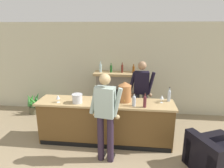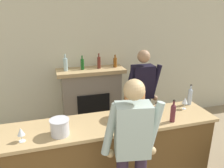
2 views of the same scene
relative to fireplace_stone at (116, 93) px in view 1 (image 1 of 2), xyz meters
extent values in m
cube|color=beige|center=(-0.05, 0.26, 0.70)|extent=(12.00, 0.07, 2.75)
cube|color=brown|center=(-0.11, -1.57, -0.20)|extent=(3.00, 0.60, 0.95)
cube|color=tan|center=(-0.11, -1.57, 0.30)|extent=(3.07, 0.67, 0.04)
cube|color=black|center=(-0.11, -1.88, -0.62)|extent=(2.94, 0.01, 0.10)
cube|color=gray|center=(0.00, 0.01, -0.05)|extent=(1.15, 0.44, 1.25)
cube|color=black|center=(0.00, -0.23, -0.21)|extent=(0.63, 0.02, 0.80)
cube|color=tan|center=(0.00, -0.01, 0.61)|extent=(1.31, 0.52, 0.07)
cylinder|color=#9EBEC3|center=(-0.47, -0.01, 0.77)|extent=(0.08, 0.08, 0.24)
cylinder|color=#9EBEC3|center=(-0.47, -0.01, 0.93)|extent=(0.03, 0.03, 0.08)
cylinder|color=#16511B|center=(-0.16, -0.01, 0.75)|extent=(0.06, 0.06, 0.20)
cylinder|color=#16511B|center=(-0.16, -0.01, 0.89)|extent=(0.03, 0.03, 0.07)
cylinder|color=#5B231C|center=(0.17, -0.01, 0.76)|extent=(0.07, 0.07, 0.22)
cylinder|color=#5B231C|center=(0.17, -0.01, 0.91)|extent=(0.03, 0.03, 0.07)
cylinder|color=brown|center=(0.50, -0.01, 0.74)|extent=(0.07, 0.07, 0.19)
cylinder|color=brown|center=(0.50, -0.01, 0.87)|extent=(0.03, 0.03, 0.06)
cube|color=black|center=(2.11, -2.29, -0.46)|extent=(1.17, 1.12, 0.42)
cube|color=black|center=(1.78, -2.45, -0.32)|extent=(0.51, 0.81, 0.72)
cube|color=black|center=(1.98, -2.02, -0.39)|extent=(0.91, 0.57, 0.56)
cylinder|color=brown|center=(-2.56, -0.27, -0.55)|extent=(0.27, 0.27, 0.24)
cylinder|color=#332319|center=(-2.56, -0.27, -0.45)|extent=(0.24, 0.24, 0.02)
cone|color=#387E3C|center=(-2.43, -0.27, -0.21)|extent=(0.12, 0.31, 0.42)
cone|color=green|center=(-2.48, -0.15, -0.20)|extent=(0.38, 0.29, 0.46)
cone|color=#288728|center=(-2.63, -0.20, -0.24)|extent=(0.25, 0.25, 0.36)
cone|color=#387B34|center=(-2.65, -0.33, -0.23)|extent=(0.23, 0.27, 0.38)
cone|color=#31802A|center=(-2.49, -0.40, -0.20)|extent=(0.38, 0.28, 0.45)
cylinder|color=#2B1F2F|center=(0.10, -2.28, -0.19)|extent=(0.13, 0.13, 0.97)
cube|color=black|center=(0.11, -2.21, -0.64)|extent=(0.14, 0.25, 0.07)
cylinder|color=#2B1F2F|center=(-0.10, -2.25, -0.19)|extent=(0.13, 0.13, 0.97)
cube|color=black|center=(-0.09, -2.18, -0.64)|extent=(0.14, 0.25, 0.07)
cube|color=#90A29A|center=(0.00, -2.26, 0.58)|extent=(0.39, 0.28, 0.58)
cylinder|color=#90A29A|center=(0.23, -2.28, 0.59)|extent=(0.20, 0.08, 0.57)
sphere|color=tan|center=(0.23, -2.26, 0.29)|extent=(0.09, 0.09, 0.09)
cylinder|color=#90A29A|center=(-0.22, -2.20, 0.59)|extent=(0.20, 0.08, 0.57)
sphere|color=tan|center=(-0.22, -2.18, 0.29)|extent=(0.09, 0.09, 0.09)
sphere|color=tan|center=(0.00, -2.26, 1.02)|extent=(0.21, 0.21, 0.21)
cylinder|color=#383D4A|center=(0.61, -0.90, -0.17)|extent=(0.13, 0.13, 1.00)
cube|color=black|center=(0.61, -0.97, -0.64)|extent=(0.10, 0.24, 0.07)
cylinder|color=#383D4A|center=(0.81, -0.90, -0.17)|extent=(0.13, 0.13, 1.00)
cube|color=black|center=(0.81, -0.97, -0.64)|extent=(0.10, 0.24, 0.07)
cube|color=black|center=(0.71, -0.90, 0.60)|extent=(0.36, 0.22, 0.55)
cylinder|color=black|center=(0.48, -0.91, 0.60)|extent=(0.20, 0.08, 0.57)
sphere|color=#946F50|center=(0.48, -0.93, 0.30)|extent=(0.09, 0.09, 0.09)
cylinder|color=black|center=(0.94, -0.92, 0.60)|extent=(0.20, 0.08, 0.57)
sphere|color=#946F50|center=(0.94, -0.94, 0.30)|extent=(0.09, 0.09, 0.09)
sphere|color=#946F50|center=(0.71, -0.90, 1.03)|extent=(0.21, 0.21, 0.21)
cylinder|color=#AD6C3C|center=(0.33, -1.49, 0.51)|extent=(0.28, 0.28, 0.37)
cone|color=#AD6C3C|center=(0.33, -1.49, 0.73)|extent=(0.29, 0.29, 0.09)
cylinder|color=#B29333|center=(0.33, -1.65, 0.39)|extent=(0.02, 0.04, 0.02)
cylinder|color=silver|center=(-0.70, -1.70, 0.41)|extent=(0.22, 0.22, 0.19)
cylinder|color=silver|center=(-0.70, -1.70, 0.51)|extent=(0.23, 0.23, 0.01)
cylinder|color=#9EADBC|center=(1.31, -1.37, 0.43)|extent=(0.07, 0.07, 0.23)
sphere|color=#9EADBC|center=(1.31, -1.37, 0.55)|extent=(0.07, 0.07, 0.07)
cylinder|color=#9EADBC|center=(1.31, -1.37, 0.59)|extent=(0.03, 0.03, 0.09)
cylinder|color=black|center=(1.31, -1.37, 0.64)|extent=(0.03, 0.03, 0.01)
cylinder|color=#ABB4C3|center=(0.53, -1.74, 0.42)|extent=(0.08, 0.08, 0.19)
sphere|color=#ABB4C3|center=(0.53, -1.74, 0.51)|extent=(0.07, 0.07, 0.07)
cylinder|color=#ABB4C3|center=(0.53, -1.74, 0.55)|extent=(0.03, 0.03, 0.07)
cylinder|color=black|center=(0.53, -1.74, 0.59)|extent=(0.03, 0.03, 0.01)
cylinder|color=#542129|center=(0.76, -1.79, 0.43)|extent=(0.07, 0.07, 0.22)
sphere|color=#542129|center=(0.76, -1.79, 0.53)|extent=(0.07, 0.07, 0.07)
cylinder|color=#542129|center=(0.76, -1.79, 0.58)|extent=(0.03, 0.03, 0.08)
cylinder|color=black|center=(0.76, -1.79, 0.62)|extent=(0.03, 0.03, 0.01)
cylinder|color=silver|center=(-1.13, -1.72, 0.32)|extent=(0.08, 0.08, 0.01)
cylinder|color=silver|center=(-1.13, -1.72, 0.36)|extent=(0.01, 0.01, 0.08)
cone|color=silver|center=(-1.13, -1.72, 0.45)|extent=(0.08, 0.08, 0.09)
cylinder|color=silver|center=(1.14, -1.49, 0.32)|extent=(0.06, 0.06, 0.01)
cylinder|color=silver|center=(1.14, -1.49, 0.37)|extent=(0.01, 0.01, 0.08)
cone|color=silver|center=(1.14, -1.49, 0.46)|extent=(0.09, 0.09, 0.09)
camera|label=1|loc=(0.53, -5.71, 1.93)|focal=32.00mm
camera|label=2|loc=(-0.75, -4.07, 1.75)|focal=35.00mm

